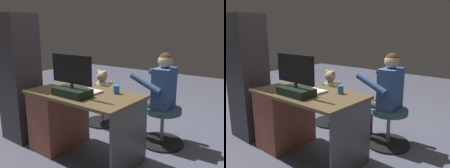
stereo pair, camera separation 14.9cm
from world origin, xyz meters
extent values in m
plane|color=#515365|center=(0.00, 0.00, 0.00)|extent=(10.00, 10.00, 0.00)
cube|color=brown|center=(0.00, 0.41, 0.71)|extent=(1.22, 0.67, 0.03)
cube|color=#944E3D|center=(0.41, 0.41, 0.35)|extent=(0.39, 0.61, 0.69)
cube|color=#515452|center=(-0.59, 0.41, 0.35)|extent=(0.02, 0.60, 0.69)
cube|color=black|center=(0.00, 0.57, 0.76)|extent=(0.39, 0.21, 0.08)
cylinder|color=#333338|center=(0.00, 0.57, 0.83)|extent=(0.04, 0.04, 0.05)
cube|color=black|center=(0.00, 0.57, 0.99)|extent=(0.52, 0.02, 0.28)
cube|color=black|center=(0.00, 0.55, 0.99)|extent=(0.48, 0.00, 0.26)
cube|color=black|center=(0.06, 0.34, 0.73)|extent=(0.42, 0.14, 0.02)
ellipsoid|color=black|center=(0.34, 0.36, 0.74)|extent=(0.06, 0.10, 0.04)
cylinder|color=#3372BF|center=(-0.30, 0.23, 0.76)|extent=(0.06, 0.06, 0.09)
cube|color=black|center=(0.19, 0.37, 0.73)|extent=(0.07, 0.15, 0.02)
cube|color=beige|center=(-0.06, 0.42, 0.73)|extent=(0.22, 0.30, 0.02)
cylinder|color=black|center=(0.44, -0.44, 0.01)|extent=(0.50, 0.50, 0.03)
cylinder|color=gray|center=(0.44, -0.44, 0.21)|extent=(0.04, 0.04, 0.37)
cylinder|color=#3C4A47|center=(0.44, -0.44, 0.43)|extent=(0.44, 0.44, 0.06)
ellipsoid|color=tan|center=(0.44, -0.44, 0.55)|extent=(0.19, 0.16, 0.20)
sphere|color=tan|center=(0.44, -0.44, 0.71)|extent=(0.15, 0.15, 0.15)
sphere|color=beige|center=(0.44, -0.50, 0.70)|extent=(0.06, 0.06, 0.06)
sphere|color=tan|center=(0.38, -0.44, 0.77)|extent=(0.06, 0.06, 0.06)
sphere|color=tan|center=(0.49, -0.44, 0.77)|extent=(0.06, 0.06, 0.06)
cylinder|color=tan|center=(0.35, -0.47, 0.59)|extent=(0.05, 0.15, 0.10)
cylinder|color=tan|center=(0.53, -0.47, 0.59)|extent=(0.05, 0.15, 0.10)
cylinder|color=tan|center=(0.39, -0.54, 0.49)|extent=(0.06, 0.12, 0.06)
cylinder|color=tan|center=(0.49, -0.54, 0.49)|extent=(0.06, 0.12, 0.06)
cylinder|color=black|center=(-0.56, -0.37, 0.01)|extent=(0.53, 0.53, 0.03)
cylinder|color=gray|center=(-0.56, -0.37, 0.21)|extent=(0.04, 0.04, 0.37)
cylinder|color=#3D6462|center=(-0.56, -0.37, 0.43)|extent=(0.44, 0.44, 0.06)
cube|color=#3A5A94|center=(-0.56, -0.37, 0.70)|extent=(0.22, 0.33, 0.48)
sphere|color=tan|center=(-0.56, -0.37, 1.02)|extent=(0.17, 0.17, 0.17)
sphere|color=#472E19|center=(-0.56, -0.37, 1.04)|extent=(0.16, 0.16, 0.16)
cylinder|color=#3A5A94|center=(-0.41, -0.18, 0.77)|extent=(0.39, 0.10, 0.23)
cylinder|color=#3A5A94|center=(-0.44, -0.58, 0.77)|extent=(0.39, 0.10, 0.23)
cylinder|color=#3E3E3C|center=(-0.38, -0.30, 0.48)|extent=(0.36, 0.13, 0.11)
cylinder|color=#3E3E3C|center=(-0.20, -0.31, 0.23)|extent=(0.10, 0.10, 0.46)
cylinder|color=#3E3E3C|center=(-0.39, -0.47, 0.48)|extent=(0.36, 0.13, 0.11)
cylinder|color=#3E3E3C|center=(-0.21, -0.48, 0.23)|extent=(0.10, 0.10, 0.46)
cube|color=#342E33|center=(0.95, 0.55, 0.78)|extent=(0.44, 0.36, 1.56)
camera|label=1|loc=(-1.69, 2.14, 1.37)|focal=37.77mm
camera|label=2|loc=(-1.80, 2.05, 1.37)|focal=37.77mm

